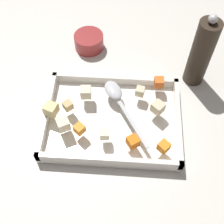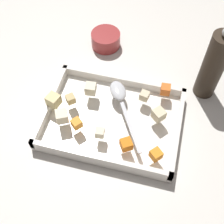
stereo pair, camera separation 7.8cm
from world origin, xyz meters
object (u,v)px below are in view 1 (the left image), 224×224
(pepper_mill, at_px, (201,53))
(serving_spoon, at_px, (115,94))
(small_prep_bowl, at_px, (89,41))
(baking_dish, at_px, (112,120))

(pepper_mill, bearing_deg, serving_spoon, 26.43)
(serving_spoon, bearing_deg, small_prep_bowl, 173.68)
(pepper_mill, bearing_deg, small_prep_bowl, -18.98)
(baking_dish, xyz_separation_m, pepper_mill, (-0.23, -0.17, 0.10))
(small_prep_bowl, bearing_deg, pepper_mill, 161.02)
(serving_spoon, relative_size, pepper_mill, 0.88)
(small_prep_bowl, bearing_deg, baking_dish, 108.19)
(pepper_mill, xyz_separation_m, small_prep_bowl, (0.33, -0.11, -0.08))
(serving_spoon, height_order, small_prep_bowl, serving_spoon)
(baking_dish, height_order, pepper_mill, pepper_mill)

